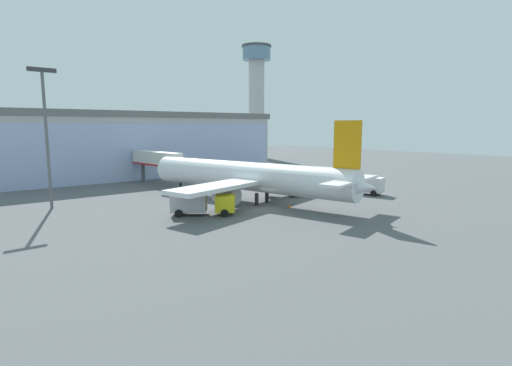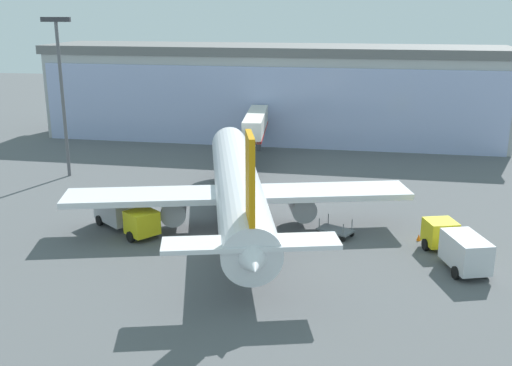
{
  "view_description": "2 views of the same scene",
  "coord_description": "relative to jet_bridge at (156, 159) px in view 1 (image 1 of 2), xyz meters",
  "views": [
    {
      "loc": [
        -32.42,
        -36.57,
        10.25
      ],
      "look_at": [
        2.38,
        4.18,
        2.58
      ],
      "focal_mm": 28.0,
      "sensor_mm": 36.0,
      "label": 1
    },
    {
      "loc": [
        10.0,
        -43.46,
        18.03
      ],
      "look_at": [
        3.03,
        4.61,
        3.84
      ],
      "focal_mm": 42.0,
      "sensor_mm": 36.0,
      "label": 2
    }
  ],
  "objects": [
    {
      "name": "terminal_building",
      "position": [
        0.36,
        13.62,
        2.11
      ],
      "size": [
        65.24,
        15.74,
        13.1
      ],
      "rotation": [
        0.0,
        0.0,
        -0.04
      ],
      "color": "#ADADAD",
      "rests_on": "ground"
    },
    {
      "name": "ground",
      "position": [
        0.37,
        -27.96,
        -4.44
      ],
      "size": [
        240.0,
        240.0,
        0.0
      ],
      "primitive_type": "plane",
      "color": "#545659"
    },
    {
      "name": "fuel_truck",
      "position": [
        19.03,
        -29.24,
        -2.97
      ],
      "size": [
        4.12,
        7.62,
        2.65
      ],
      "rotation": [
        0.0,
        0.0,
        1.85
      ],
      "color": "yellow",
      "rests_on": "ground"
    },
    {
      "name": "airplane",
      "position": [
        1.87,
        -23.51,
        -0.96
      ],
      "size": [
        28.88,
        35.23,
        10.88
      ],
      "rotation": [
        0.0,
        0.0,
        1.8
      ],
      "color": "silver",
      "rests_on": "ground"
    },
    {
      "name": "control_tower",
      "position": [
        52.74,
        34.51,
        16.75
      ],
      "size": [
        9.31,
        9.31,
        35.47
      ],
      "color": "#B2B2B2",
      "rests_on": "ground"
    },
    {
      "name": "safety_cone_nose",
      "position": [
        3.3,
        -29.7,
        -4.16
      ],
      "size": [
        0.36,
        0.36,
        0.55
      ],
      "primitive_type": "cone",
      "color": "orange",
      "rests_on": "ground"
    },
    {
      "name": "apron_light_mast",
      "position": [
        -19.64,
        -10.41,
        5.87
      ],
      "size": [
        3.2,
        0.4,
        17.19
      ],
      "color": "#59595E",
      "rests_on": "ground"
    },
    {
      "name": "jet_bridge",
      "position": [
        0.0,
        0.0,
        0.0
      ],
      "size": [
        3.13,
        13.35,
        5.81
      ],
      "rotation": [
        0.0,
        0.0,
        1.64
      ],
      "color": "silver",
      "rests_on": "ground"
    },
    {
      "name": "catering_truck",
      "position": [
        -7.48,
        -25.88,
        -2.97
      ],
      "size": [
        7.01,
        6.37,
        2.65
      ],
      "rotation": [
        0.0,
        0.0,
        5.59
      ],
      "color": "yellow",
      "rests_on": "ground"
    },
    {
      "name": "safety_cone_wingtip",
      "position": [
        16.91,
        -24.86,
        -4.16
      ],
      "size": [
        0.36,
        0.36,
        0.55
      ],
      "primitive_type": "cone",
      "color": "orange",
      "rests_on": "ground"
    },
    {
      "name": "baggage_cart",
      "position": [
        10.22,
        -24.84,
        -3.94
      ],
      "size": [
        3.22,
        2.76,
        1.5
      ],
      "rotation": [
        0.0,
        0.0,
        2.63
      ],
      "color": "slate",
      "rests_on": "ground"
    }
  ]
}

